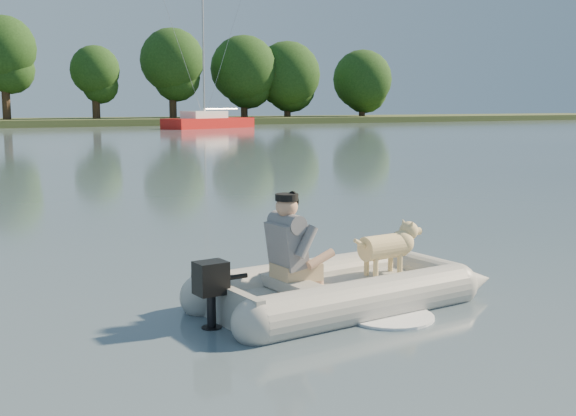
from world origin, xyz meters
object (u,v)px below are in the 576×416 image
dinghy (343,253)px  man (288,242)px  dog (384,251)px  sailboat (208,122)px

dinghy → man: bearing=175.8°
man → dog: (1.16, 0.11, -0.22)m
dog → sailboat: bearing=64.9°
sailboat → dog: bearing=-132.1°
dinghy → dog: bearing=4.6°
dog → sailboat: sailboat is taller
dinghy → sailboat: 51.53m
man → dinghy: bearing=-4.2°
dinghy → man: size_ratio=4.32×
dog → sailboat: (17.17, 48.29, 0.04)m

